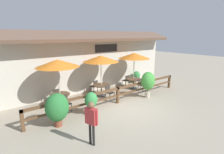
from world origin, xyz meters
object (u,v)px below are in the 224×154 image
Objects in this scene: dining_table_middle at (101,87)px; chair_far_wallside at (126,80)px; potted_plant_corner_fern at (148,81)px; chair_near_wallside at (56,95)px; chair_middle_streetside at (109,92)px; patio_umbrella_far at (134,56)px; chair_far_streetside at (141,84)px; pedestrian at (91,118)px; dining_table_far at (133,81)px; chair_near_streetside at (66,102)px; potted_plant_entrance_palm at (136,77)px; potted_plant_tall_tropical at (91,101)px; chair_middle_wallside at (94,86)px; patio_umbrella_middle at (101,59)px; dining_table_near at (60,97)px; potted_plant_broad_leaf at (57,108)px; patio_umbrella_near at (58,63)px.

chair_far_wallside reaches higher than dining_table_middle.
chair_near_wallside is at bearing 151.30° from potted_plant_corner_fern.
chair_near_wallside is 1.00× the size of chair_middle_streetside.
chair_near_wallside is 6.06m from patio_umbrella_far.
pedestrian reaches higher than chair_far_streetside.
chair_near_streetside is at bearing -172.37° from dining_table_far.
dining_table_middle is 1.09× the size of potted_plant_entrance_palm.
chair_far_wallside is 1.31m from potted_plant_entrance_palm.
dining_table_far is at bearing -90.00° from patio_umbrella_far.
potted_plant_tall_tropical is (-4.88, -1.93, 0.12)m from dining_table_far.
chair_middle_wallside is at bearing 81.31° from chair_middle_streetside.
pedestrian is at bearing -128.16° from patio_umbrella_middle.
chair_near_streetside is at bearing -162.75° from patio_umbrella_middle.
chair_middle_wallside is 6.07m from pedestrian.
dining_table_middle is 2.85m from dining_table_far.
dining_table_near is 2.22m from potted_plant_broad_leaf.
chair_near_wallside is at bearing 172.46° from dining_table_far.
potted_plant_entrance_palm is at bearing 11.26° from patio_umbrella_middle.
potted_plant_tall_tropical is (-2.05, -1.22, 0.23)m from chair_middle_streetside.
dining_table_near is 7.07m from potted_plant_entrance_palm.
chair_near_wallside is 3.51m from patio_umbrella_middle.
potted_plant_tall_tropical is at bearing -134.61° from dining_table_middle.
chair_middle_streetside is at bearing 118.53° from pedestrian.
pedestrian is at bearing -165.30° from chair_far_streetside.
chair_middle_wallside is 4.82m from potted_plant_broad_leaf.
pedestrian reaches higher than chair_near_wallside.
chair_far_streetside is 0.57× the size of potted_plant_broad_leaf.
chair_near_streetside is 1.00× the size of chair_middle_wallside.
patio_umbrella_near is at bearing 157.03° from pedestrian.
potted_plant_tall_tropical is at bearing -66.18° from patio_umbrella_near.
dining_table_near is 4.13m from pedestrian.
potted_plant_broad_leaf is at bearing -114.45° from patio_umbrella_near.
dining_table_middle is at bearing 0.00° from patio_umbrella_middle.
dining_table_near is 5.76m from chair_far_wallside.
patio_umbrella_middle is 2.15m from chair_middle_streetside.
chair_middle_streetside is 1.00× the size of chair_far_wallside.
patio_umbrella_near is 2.88m from patio_umbrella_middle.
potted_plant_corner_fern reaches higher than chair_middle_wallside.
potted_plant_corner_fern is (5.04, -1.97, 0.46)m from dining_table_near.
patio_umbrella_near is 3.11× the size of chair_near_wallside.
chair_near_streetside is 0.80× the size of dining_table_far.
chair_far_wallside is at bearing 163.40° from chair_middle_wallside.
dining_table_far is (2.83, 0.71, 0.11)m from chair_middle_streetside.
chair_middle_streetside is (2.90, -0.70, -1.98)m from patio_umbrella_near.
chair_middle_wallside is 3.36m from chair_far_streetside.
patio_umbrella_middle is 4.64m from potted_plant_broad_leaf.
dining_table_middle is 3.05m from potted_plant_corner_fern.
chair_middle_wallside is 0.73× the size of potted_plant_tall_tropical.
patio_umbrella_near reaches higher than pedestrian.
chair_middle_streetside is (2.85, -1.46, 0.00)m from chair_near_wallside.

